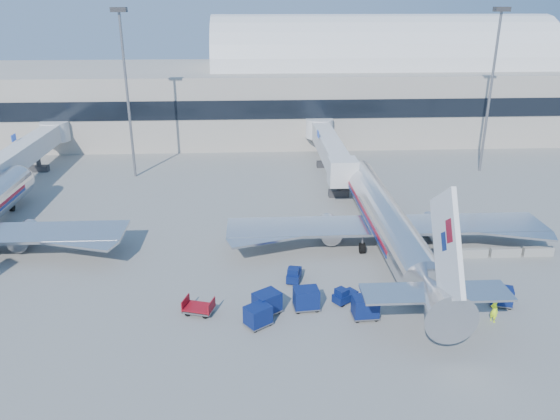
{
  "coord_description": "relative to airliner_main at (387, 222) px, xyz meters",
  "views": [
    {
      "loc": [
        -3.35,
        -45.05,
        23.81
      ],
      "look_at": [
        -0.65,
        6.0,
        3.8
      ],
      "focal_mm": 35.0,
      "sensor_mm": 36.0,
      "label": 1
    }
  ],
  "objects": [
    {
      "name": "barrier_near",
      "position": [
        8.0,
        -2.51,
        -2.48
      ],
      "size": [
        3.0,
        0.55,
        0.9
      ],
      "primitive_type": "cube",
      "color": "#9E9E96",
      "rests_on": "ground"
    },
    {
      "name": "ramp_worker",
      "position": [
        5.31,
        -13.72,
        -2.0
      ],
      "size": [
        0.7,
        0.8,
        1.85
      ],
      "primitive_type": "imported",
      "rotation": [
        0.0,
        0.0,
        2.03
      ],
      "color": "#C5FD1A",
      "rests_on": "ground"
    },
    {
      "name": "cart_train_c",
      "position": [
        -13.14,
        -13.36,
        -2.01
      ],
      "size": [
        2.46,
        2.36,
        1.73
      ],
      "rotation": [
        0.0,
        0.0,
        0.63
      ],
      "color": "#0A1850",
      "rests_on": "ground"
    },
    {
      "name": "tug_left",
      "position": [
        -9.83,
        -6.34,
        -2.26
      ],
      "size": [
        1.58,
        2.42,
        1.46
      ],
      "rotation": [
        0.0,
        0.0,
        1.35
      ],
      "color": "#0A1850",
      "rests_on": "ground"
    },
    {
      "name": "cart_train_b",
      "position": [
        -12.39,
        -11.59,
        -1.94
      ],
      "size": [
        2.64,
        2.51,
        1.85
      ],
      "rotation": [
        0.0,
        0.0,
        0.6
      ],
      "color": "#0A1850",
      "rests_on": "ground"
    },
    {
      "name": "jetbridge_near",
      "position": [
        -2.4,
        26.3,
        1.0
      ],
      "size": [
        4.4,
        27.5,
        6.25
      ],
      "color": "silver",
      "rests_on": "ground"
    },
    {
      "name": "cart_open_red",
      "position": [
        -17.85,
        -11.33,
        -2.48
      ],
      "size": [
        2.7,
        2.24,
        0.63
      ],
      "rotation": [
        0.0,
        0.0,
        -0.29
      ],
      "color": "slate",
      "rests_on": "ground"
    },
    {
      "name": "barrier_mid",
      "position": [
        11.3,
        -2.51,
        -2.48
      ],
      "size": [
        3.0,
        0.55,
        0.9
      ],
      "primitive_type": "cube",
      "color": "#9E9E96",
      "rests_on": "ground"
    },
    {
      "name": "mast_west",
      "position": [
        -30.0,
        25.49,
        11.87
      ],
      "size": [
        2.0,
        1.2,
        22.6
      ],
      "color": "slate",
      "rests_on": "ground"
    },
    {
      "name": "cart_solo_far",
      "position": [
        6.95,
        -11.37,
        -2.07
      ],
      "size": [
        2.17,
        1.89,
        1.61
      ],
      "rotation": [
        0.0,
        0.0,
        -0.32
      ],
      "color": "#0A1850",
      "rests_on": "ground"
    },
    {
      "name": "tug_lead",
      "position": [
        -5.9,
        -10.22,
        -2.3
      ],
      "size": [
        2.32,
        2.07,
        1.37
      ],
      "rotation": [
        0.0,
        0.0,
        0.62
      ],
      "color": "#0A1850",
      "rests_on": "ground"
    },
    {
      "name": "barrier_far",
      "position": [
        14.6,
        -2.51,
        -2.48
      ],
      "size": [
        3.0,
        0.55,
        0.9
      ],
      "primitive_type": "cube",
      "color": "#9E9E96",
      "rests_on": "ground"
    },
    {
      "name": "mast_east",
      "position": [
        20.0,
        25.49,
        11.87
      ],
      "size": [
        2.0,
        1.2,
        22.6
      ],
      "color": "slate",
      "rests_on": "ground"
    },
    {
      "name": "jetbridge_mid",
      "position": [
        -44.4,
        26.3,
        1.0
      ],
      "size": [
        4.4,
        27.5,
        6.25
      ],
      "color": "silver",
      "rests_on": "ground"
    },
    {
      "name": "ground",
      "position": [
        -10.0,
        -4.51,
        -2.93
      ],
      "size": [
        260.0,
        260.0,
        0.0
      ],
      "primitive_type": "plane",
      "color": "gray",
      "rests_on": "ground"
    },
    {
      "name": "cart_train_a",
      "position": [
        -9.18,
        -11.11,
        -1.94
      ],
      "size": [
        2.25,
        1.8,
        1.85
      ],
      "rotation": [
        0.0,
        0.0,
        0.1
      ],
      "color": "#0A1850",
      "rests_on": "ground"
    },
    {
      "name": "airliner_main",
      "position": [
        0.0,
        0.0,
        0.0
      ],
      "size": [
        32.0,
        37.26,
        12.07
      ],
      "color": "silver",
      "rests_on": "ground"
    },
    {
      "name": "terminal",
      "position": [
        -23.6,
        51.46,
        4.6
      ],
      "size": [
        170.0,
        28.15,
        21.0
      ],
      "color": "#B2AA9E",
      "rests_on": "ground"
    },
    {
      "name": "cart_solo_near",
      "position": [
        -4.64,
        -12.67,
        -1.95
      ],
      "size": [
        2.17,
        1.72,
        1.83
      ],
      "rotation": [
        0.0,
        0.0,
        0.07
      ],
      "color": "#0A1850",
      "rests_on": "ground"
    },
    {
      "name": "tug_right",
      "position": [
        2.18,
        -9.67,
        -2.31
      ],
      "size": [
        2.32,
        1.9,
        1.35
      ],
      "rotation": [
        0.0,
        0.0,
        -0.5
      ],
      "color": "#0A1850",
      "rests_on": "ground"
    }
  ]
}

